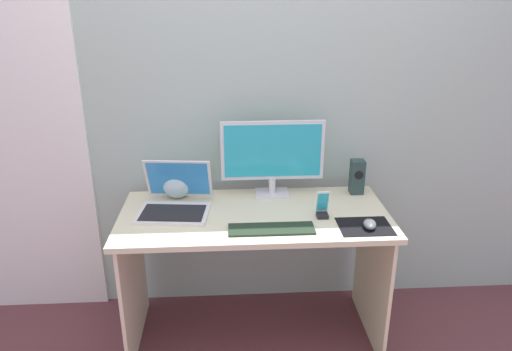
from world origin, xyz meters
TOP-DOWN VIEW (x-y plane):
  - ground_plane at (0.00, 0.00)m, footprint 8.00×8.00m
  - wall_back at (0.00, 0.39)m, footprint 6.00×0.04m
  - door_left at (-1.30, 0.36)m, footprint 0.82×0.02m
  - desk at (0.00, 0.00)m, footprint 1.35×0.63m
  - monitor at (0.11, 0.23)m, footprint 0.55×0.14m
  - speaker_right at (0.58, 0.23)m, footprint 0.07×0.07m
  - laptop at (-0.40, 0.06)m, footprint 0.38×0.37m
  - fishbowl at (-0.40, 0.23)m, footprint 0.16×0.16m
  - keyboard_external at (0.07, -0.18)m, footprint 0.40×0.12m
  - mousepad at (0.52, -0.18)m, footprint 0.25×0.20m
  - mouse at (0.53, -0.19)m, footprint 0.08×0.11m
  - phone_in_dock at (0.33, -0.06)m, footprint 0.06×0.06m

SIDE VIEW (x-z plane):
  - ground_plane at x=0.00m, z-range 0.00..0.00m
  - desk at x=0.00m, z-range 0.21..0.96m
  - mousepad at x=0.52m, z-range 0.75..0.75m
  - keyboard_external at x=0.07m, z-range 0.75..0.76m
  - mouse at x=0.53m, z-range 0.75..0.78m
  - phone_in_dock at x=0.33m, z-range 0.72..0.86m
  - laptop at x=-0.40m, z-range 0.67..0.92m
  - fishbowl at x=-0.40m, z-range 0.74..0.90m
  - speaker_right at x=0.58m, z-range 0.75..0.94m
  - monitor at x=0.11m, z-range 0.77..1.18m
  - door_left at x=-1.30m, z-range 0.00..2.02m
  - wall_back at x=0.00m, z-range 0.00..2.50m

